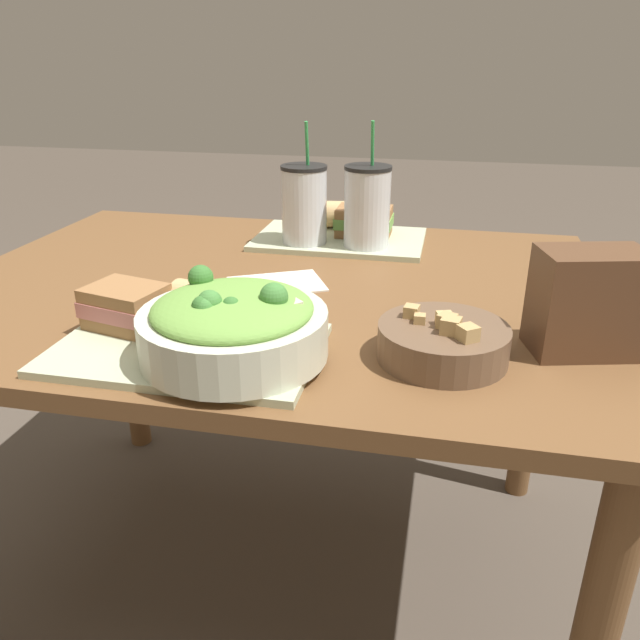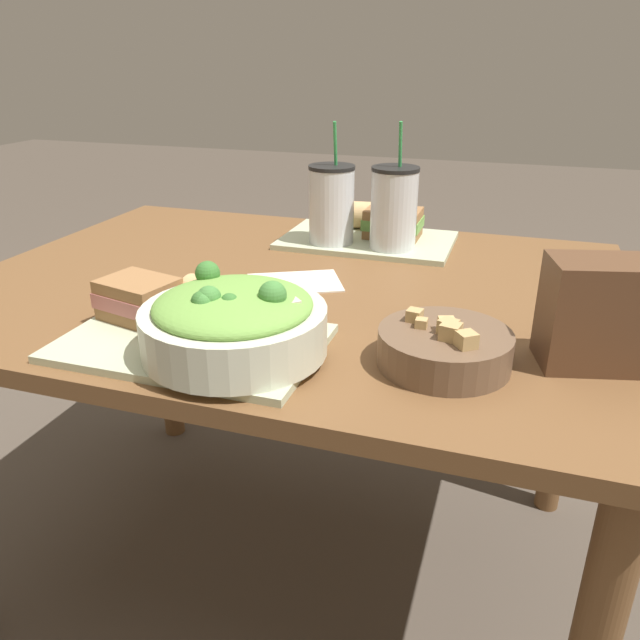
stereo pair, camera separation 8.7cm
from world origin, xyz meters
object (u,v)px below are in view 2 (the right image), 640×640
drink_cup_red (394,211)px  napkin_folded (294,283)px  soup_bowl (444,347)px  drink_cup_dark (331,207)px  chip_bag (600,314)px  sandwich_near (139,299)px  baguette_near (228,301)px  baguette_far (375,215)px  sandwich_far (393,223)px  salad_bowl (234,320)px

drink_cup_red → napkin_folded: 0.30m
soup_bowl → drink_cup_red: bearing=110.0°
drink_cup_dark → chip_bag: size_ratio=1.55×
soup_bowl → sandwich_near: sandwich_near is taller
soup_bowl → baguette_near: bearing=175.7°
soup_bowl → baguette_far: baguette_far is taller
sandwich_near → baguette_near: 0.14m
drink_cup_red → sandwich_far: bearing=101.5°
chip_bag → soup_bowl: bearing=-174.9°
salad_bowl → soup_bowl: (0.29, 0.07, -0.03)m
drink_cup_dark → sandwich_near: bearing=-107.9°
baguette_near → drink_cup_dark: bearing=8.6°
soup_bowl → sandwich_far: bearing=108.8°
drink_cup_red → napkin_folded: bearing=-118.4°
baguette_far → drink_cup_dark: bearing=146.7°
sandwich_near → napkin_folded: 0.31m
sandwich_far → drink_cup_dark: bearing=-144.9°
drink_cup_dark → drink_cup_red: 0.14m
drink_cup_dark → napkin_folded: bearing=-89.0°
soup_bowl → sandwich_far: size_ratio=1.45×
chip_bag → salad_bowl: bearing=-177.9°
soup_bowl → chip_bag: chip_bag is taller
soup_bowl → chip_bag: bearing=19.3°
sandwich_far → drink_cup_dark: size_ratio=0.49×
baguette_far → chip_bag: bearing=-150.0°
napkin_folded → baguette_near: bearing=-97.4°
drink_cup_dark → drink_cup_red: bearing=-0.0°
salad_bowl → baguette_far: salad_bowl is taller
soup_bowl → drink_cup_dark: bearing=122.8°
soup_bowl → drink_cup_dark: size_ratio=0.72×
sandwich_far → drink_cup_red: (0.02, -0.09, 0.05)m
chip_bag → napkin_folded: (-0.51, 0.18, -0.07)m
sandwich_far → chip_bag: 0.65m
chip_bag → sandwich_near: bearing=172.5°
baguette_near → drink_cup_dark: size_ratio=0.62×
soup_bowl → baguette_far: size_ratio=1.53×
chip_bag → napkin_folded: chip_bag is taller
sandwich_far → napkin_folded: (-0.12, -0.33, -0.04)m
chip_bag → napkin_folded: bearing=146.8°
baguette_near → chip_bag: size_ratio=0.96×
sandwich_near → baguette_near: same height
soup_bowl → baguette_near: baguette_near is taller
salad_bowl → chip_bag: bearing=16.2°
baguette_far → drink_cup_red: drink_cup_red is taller
salad_bowl → sandwich_near: bearing=162.5°
sandwich_near → baguette_near: (0.14, 0.04, -0.00)m
baguette_near → napkin_folded: (0.03, 0.22, -0.04)m
salad_bowl → sandwich_near: size_ratio=1.95×
baguette_near → chip_bag: bearing=-73.8°
napkin_folded → sandwich_far: bearing=70.7°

